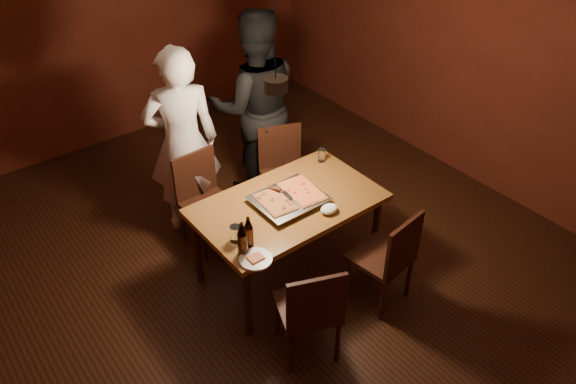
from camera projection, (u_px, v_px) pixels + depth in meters
room_shell at (276, 128)px, 4.19m from camera, size 6.00×6.00×6.00m
dining_table at (288, 209)px, 4.57m from camera, size 1.50×0.90×0.75m
chair_far_left at (202, 192)px, 5.00m from camera, size 0.43×0.43×0.49m
chair_far_right at (282, 164)px, 5.37m from camera, size 0.55×0.55×0.49m
chair_near_left at (311, 306)px, 3.91m from camera, size 0.55×0.55×0.49m
chair_near_right at (391, 252)px, 4.36m from camera, size 0.47×0.47×0.49m
pizza_tray at (289, 200)px, 4.51m from camera, size 0.57×0.48×0.05m
pizza_meat at (275, 202)px, 4.43m from camera, size 0.25×0.37×0.02m
pizza_cheese at (302, 191)px, 4.55m from camera, size 0.28×0.42×0.02m
spatula at (287, 195)px, 4.49m from camera, size 0.16×0.26×0.04m
beer_bottle_a at (242, 238)px, 3.95m from camera, size 0.07×0.07×0.28m
beer_bottle_b at (249, 232)px, 4.02m from camera, size 0.07×0.07×0.26m
water_glass_left at (236, 234)px, 4.11m from camera, size 0.08×0.08×0.13m
water_glass_right at (321, 155)px, 4.98m from camera, size 0.06×0.06×0.13m
plate_slice at (256, 259)px, 3.97m from camera, size 0.24×0.24×0.03m
napkin at (329, 209)px, 4.40m from camera, size 0.15×0.12×0.06m
diner_white at (182, 143)px, 4.98m from camera, size 0.77×0.63×1.81m
diner_dark at (255, 106)px, 5.44m from camera, size 1.14×1.04×1.91m
pendant_lamp at (276, 83)px, 3.98m from camera, size 0.18×0.18×1.10m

